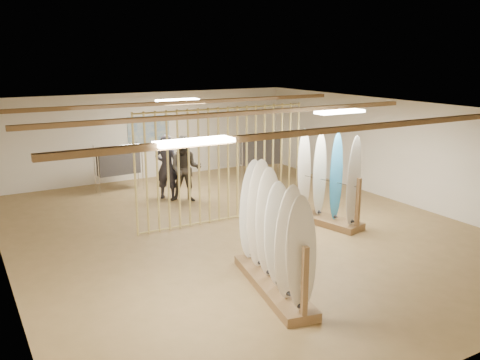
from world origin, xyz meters
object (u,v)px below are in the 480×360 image
rack_right (327,195)px  shopper_a (167,163)px  rack_left (273,251)px  clothing_rack_b (261,151)px  shopper_b (185,165)px  clothing_rack_a (118,161)px

rack_right → shopper_a: 4.71m
rack_left → clothing_rack_b: size_ratio=1.83×
shopper_a → shopper_b: size_ratio=1.00×
shopper_a → clothing_rack_a: bearing=-16.4°
rack_right → clothing_rack_b: bearing=64.5°
shopper_a → shopper_b: same height
clothing_rack_b → shopper_a: size_ratio=0.70×
clothing_rack_a → clothing_rack_b: 4.48m
shopper_a → shopper_b: 0.63m
rack_left → clothing_rack_b: bearing=71.0°
rack_left → shopper_a: bearing=96.2°
rack_left → shopper_b: rack_left is taller
clothing_rack_a → clothing_rack_b: (4.39, -0.89, 0.02)m
shopper_b → rack_left: bearing=-69.4°
rack_right → shopper_a: rack_right is taller
clothing_rack_a → clothing_rack_b: clothing_rack_b is taller
rack_left → rack_right: rack_right is taller
rack_right → shopper_b: size_ratio=1.03×
rack_right → shopper_a: size_ratio=1.03×
rack_left → shopper_b: (0.93, 5.78, 0.32)m
clothing_rack_b → shopper_a: shopper_a is taller
rack_right → shopper_b: rack_right is taller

